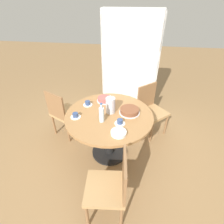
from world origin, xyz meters
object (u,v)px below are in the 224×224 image
at_px(chair_b, 64,112).
at_px(cup_a, 88,103).
at_px(coffee_pot, 111,105).
at_px(chair_a, 151,109).
at_px(bookshelf, 130,68).
at_px(cup_c, 76,116).
at_px(cake_main, 129,111).
at_px(chair_c, 111,186).
at_px(cake_second, 105,99).
at_px(water_bottle, 102,114).
at_px(cup_b, 120,122).

distance_m(chair_b, cup_a, 0.59).
bearing_deg(coffee_pot, chair_a, 43.57).
relative_size(bookshelf, cup_c, 13.95).
relative_size(coffee_pot, cake_main, 0.91).
height_order(chair_c, cup_c, chair_c).
distance_m(cake_second, cup_c, 0.57).
xyz_separation_m(coffee_pot, cup_c, (-0.45, -0.19, -0.09)).
bearing_deg(cake_main, cake_second, 145.72).
distance_m(chair_a, chair_c, 1.61).
bearing_deg(cake_second, chair_c, -77.43).
xyz_separation_m(bookshelf, water_bottle, (-0.27, -1.58, -0.04)).
bearing_deg(coffee_pot, cup_c, -157.18).
bearing_deg(bookshelf, chair_a, 119.15).
bearing_deg(bookshelf, chair_c, 88.78).
bearing_deg(cake_main, coffee_pot, -177.20).
relative_size(cake_second, cup_c, 1.71).
bearing_deg(chair_a, chair_b, 149.72).
bearing_deg(coffee_pot, water_bottle, -109.74).
height_order(chair_c, coffee_pot, coffee_pot).
relative_size(chair_b, chair_c, 1.00).
bearing_deg(chair_c, chair_b, -147.11).
xyz_separation_m(coffee_pot, cake_main, (0.26, 0.01, -0.09)).
relative_size(cake_main, cup_c, 2.09).
distance_m(coffee_pot, cup_a, 0.40).
distance_m(chair_c, cake_second, 1.31).
distance_m(chair_a, cup_b, 1.00).
xyz_separation_m(chair_c, cup_b, (0.02, 0.71, 0.30)).
bearing_deg(water_bottle, cup_a, 127.83).
height_order(chair_c, water_bottle, water_bottle).
relative_size(coffee_pot, water_bottle, 0.96).
bearing_deg(cup_b, chair_b, 152.12).
distance_m(bookshelf, coffee_pot, 1.37).
xyz_separation_m(bookshelf, coffee_pot, (-0.19, -1.35, -0.03)).
bearing_deg(chair_a, cake_second, 159.83).
bearing_deg(coffee_pot, cake_second, 115.43).
height_order(chair_c, cake_main, chair_c).
height_order(chair_a, water_bottle, water_bottle).
bearing_deg(cup_b, coffee_pot, 122.48).
relative_size(water_bottle, cup_b, 1.98).
bearing_deg(cake_second, cup_a, -146.75).
relative_size(chair_a, chair_c, 1.00).
xyz_separation_m(coffee_pot, cake_second, (-0.14, 0.29, -0.09)).
xyz_separation_m(water_bottle, cake_second, (-0.05, 0.51, -0.08)).
xyz_separation_m(cake_main, cup_a, (-0.63, 0.12, -0.01)).
height_order(coffee_pot, cup_c, coffee_pot).
xyz_separation_m(chair_a, cake_second, (-0.75, -0.30, 0.31)).
xyz_separation_m(chair_a, chair_c, (-0.48, -1.54, 0.00)).
relative_size(cup_b, cup_c, 1.00).
bearing_deg(cake_main, cup_b, -112.51).
bearing_deg(chair_b, cake_main, -167.16).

